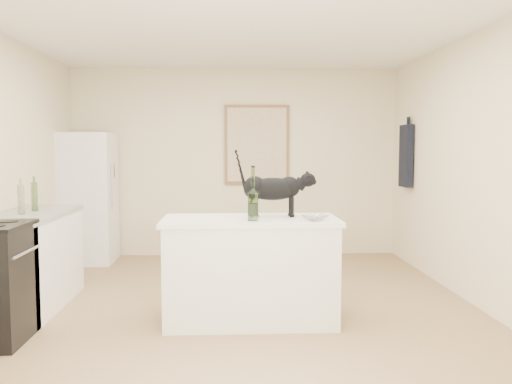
% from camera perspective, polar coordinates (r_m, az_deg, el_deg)
% --- Properties ---
extents(floor, '(5.50, 5.50, 0.00)m').
position_cam_1_polar(floor, '(4.94, -1.87, -12.92)').
color(floor, '#8E6C4B').
rests_on(floor, ground).
extents(ceiling, '(5.50, 5.50, 0.00)m').
position_cam_1_polar(ceiling, '(4.84, -1.95, 17.88)').
color(ceiling, white).
rests_on(ceiling, ground).
extents(wall_back, '(4.50, 0.00, 4.50)m').
position_cam_1_polar(wall_back, '(7.47, -2.22, 3.16)').
color(wall_back, beige).
rests_on(wall_back, ground).
extents(wall_front, '(4.50, 0.00, 4.50)m').
position_cam_1_polar(wall_front, '(1.97, -0.74, -0.86)').
color(wall_front, beige).
rests_on(wall_front, ground).
extents(wall_right, '(0.00, 5.50, 5.50)m').
position_cam_1_polar(wall_right, '(5.26, 23.45, 2.18)').
color(wall_right, beige).
rests_on(wall_right, ground).
extents(island_base, '(1.44, 0.67, 0.86)m').
position_cam_1_polar(island_base, '(4.64, -0.59, -8.58)').
color(island_base, white).
rests_on(island_base, floor).
extents(island_top, '(1.50, 0.70, 0.04)m').
position_cam_1_polar(island_top, '(4.56, -0.60, -3.06)').
color(island_top, white).
rests_on(island_top, island_base).
extents(left_cabinets, '(0.60, 1.40, 0.86)m').
position_cam_1_polar(left_cabinets, '(5.46, -23.02, -6.94)').
color(left_cabinets, white).
rests_on(left_cabinets, floor).
extents(left_countertop, '(0.62, 1.44, 0.04)m').
position_cam_1_polar(left_countertop, '(5.39, -23.17, -2.25)').
color(left_countertop, gray).
rests_on(left_countertop, left_cabinets).
extents(fridge, '(0.68, 0.68, 1.70)m').
position_cam_1_polar(fridge, '(7.34, -17.59, -0.60)').
color(fridge, white).
rests_on(fridge, floor).
extents(artwork_frame, '(0.90, 0.03, 1.10)m').
position_cam_1_polar(artwork_frame, '(7.44, 0.10, 5.08)').
color(artwork_frame, brown).
rests_on(artwork_frame, wall_back).
extents(artwork_canvas, '(0.82, 0.00, 1.02)m').
position_cam_1_polar(artwork_canvas, '(7.42, 0.10, 5.08)').
color(artwork_canvas, beige).
rests_on(artwork_canvas, wall_back).
extents(hanging_garment, '(0.08, 0.34, 0.80)m').
position_cam_1_polar(hanging_garment, '(7.13, 15.76, 3.73)').
color(hanging_garment, black).
rests_on(hanging_garment, wall_right).
extents(black_cat, '(0.63, 0.20, 0.43)m').
position_cam_1_polar(black_cat, '(4.64, 1.78, 0.01)').
color(black_cat, black).
rests_on(black_cat, island_top).
extents(wine_bottle, '(0.11, 0.11, 0.40)m').
position_cam_1_polar(wine_bottle, '(4.37, -0.32, -0.49)').
color(wine_bottle, '#335E25').
rests_on(wine_bottle, island_top).
extents(glass_bowl, '(0.27, 0.27, 0.05)m').
position_cam_1_polar(glass_bowl, '(4.41, 6.30, -2.75)').
color(glass_bowl, white).
rests_on(glass_bowl, island_top).
extents(fridge_paper, '(0.02, 0.13, 0.17)m').
position_cam_1_polar(fridge_paper, '(7.35, -14.82, 2.24)').
color(fridge_paper, silver).
rests_on(fridge_paper, fridge).
extents(counter_bottle_cluster, '(0.09, 0.31, 0.27)m').
position_cam_1_polar(counter_bottle_cluster, '(5.39, -23.21, -0.59)').
color(counter_bottle_cluster, gray).
rests_on(counter_bottle_cluster, left_countertop).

